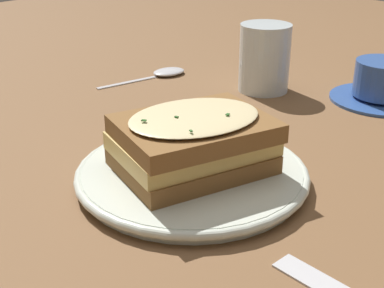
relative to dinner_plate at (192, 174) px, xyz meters
name	(u,v)px	position (x,y,z in m)	size (l,w,h in m)	color
ground_plane	(213,181)	(-0.02, 0.01, -0.01)	(2.40, 2.40, 0.00)	brown
dinner_plate	(192,174)	(0.00, 0.00, 0.00)	(0.25, 0.25, 0.02)	silver
sandwich	(193,142)	(0.00, 0.00, 0.04)	(0.18, 0.16, 0.06)	brown
teacup_with_saucer	(384,84)	(-0.38, 0.03, 0.02)	(0.15, 0.15, 0.06)	#33569E
water_glass	(264,58)	(-0.30, -0.13, 0.04)	(0.08, 0.08, 0.10)	silver
spoon	(164,73)	(-0.24, -0.30, 0.00)	(0.17, 0.05, 0.01)	silver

